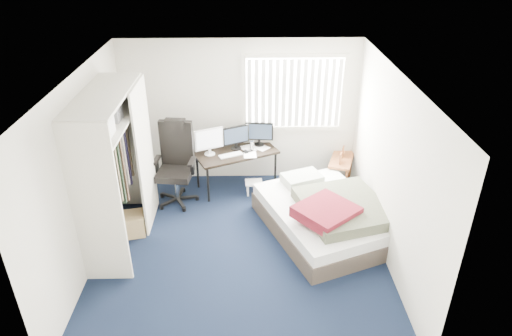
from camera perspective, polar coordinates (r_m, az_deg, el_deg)
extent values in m
plane|color=black|center=(6.64, -1.95, -9.86)|extent=(4.20, 4.20, 0.00)
plane|color=silver|center=(7.86, -1.96, 7.01)|extent=(4.00, 0.00, 4.00)
plane|color=silver|center=(4.23, -2.50, -14.16)|extent=(4.00, 0.00, 4.00)
plane|color=silver|center=(6.32, -20.61, -0.52)|extent=(0.00, 4.20, 4.20)
plane|color=silver|center=(6.24, 16.53, -0.16)|extent=(0.00, 4.20, 4.20)
plane|color=white|center=(5.46, -2.39, 11.21)|extent=(4.20, 4.20, 0.00)
cube|color=white|center=(7.76, 4.74, 9.40)|extent=(1.60, 0.02, 1.20)
cube|color=beige|center=(7.55, 4.96, 13.85)|extent=(1.72, 0.06, 0.06)
cube|color=beige|center=(7.96, 4.58, 5.04)|extent=(1.72, 0.06, 0.06)
cube|color=white|center=(7.70, 4.79, 9.25)|extent=(1.60, 0.04, 1.16)
cube|color=beige|center=(5.80, -19.28, -4.66)|extent=(0.60, 0.04, 2.20)
cube|color=beige|center=(7.32, -15.46, 3.00)|extent=(0.60, 0.04, 2.20)
cube|color=beige|center=(6.12, -18.61, 8.69)|extent=(0.60, 1.80, 0.04)
cube|color=beige|center=(6.24, -18.08, 5.41)|extent=(0.56, 1.74, 0.03)
cylinder|color=silver|center=(6.29, -17.91, 4.41)|extent=(0.03, 1.72, 0.03)
cube|color=#26262B|center=(6.39, -17.55, 0.36)|extent=(0.38, 1.10, 0.90)
cube|color=beige|center=(6.85, -13.67, 1.44)|extent=(0.03, 0.90, 2.20)
cube|color=white|center=(5.80, -19.40, 4.89)|extent=(0.38, 0.30, 0.24)
cube|color=gray|center=(6.24, -18.13, 6.65)|extent=(0.34, 0.28, 0.22)
cube|color=black|center=(7.76, -2.49, 1.91)|extent=(1.51, 1.15, 0.04)
cylinder|color=black|center=(7.52, -6.01, -2.11)|extent=(0.04, 0.04, 0.63)
cylinder|color=black|center=(7.94, -7.31, -0.40)|extent=(0.04, 0.04, 0.63)
cylinder|color=black|center=(7.95, 2.42, -0.15)|extent=(0.04, 0.04, 0.63)
cylinder|color=black|center=(8.36, 0.76, 1.38)|extent=(0.04, 0.04, 0.63)
cube|color=white|center=(7.58, -5.90, 3.62)|extent=(0.47, 0.23, 0.36)
cube|color=white|center=(7.58, -5.90, 3.62)|extent=(0.41, 0.19, 0.31)
cube|color=black|center=(7.75, -2.55, 4.15)|extent=(0.45, 0.23, 0.32)
cube|color=#1E2838|center=(7.75, -2.55, 4.15)|extent=(0.39, 0.18, 0.27)
cube|color=black|center=(7.88, 0.42, 4.61)|extent=(0.45, 0.23, 0.32)
cube|color=#1E2838|center=(7.88, 0.42, 4.61)|extent=(0.39, 0.18, 0.27)
cube|color=white|center=(7.63, -3.16, 1.63)|extent=(0.42, 0.29, 0.02)
cube|color=black|center=(7.72, -1.30, 2.05)|extent=(0.10, 0.12, 0.02)
cylinder|color=silver|center=(7.78, -0.53, 2.82)|extent=(0.08, 0.08, 0.16)
cube|color=white|center=(7.75, -2.49, 2.05)|extent=(0.39, 0.38, 0.00)
cube|color=black|center=(7.71, -9.78, -3.73)|extent=(0.72, 0.72, 0.13)
cylinder|color=silver|center=(7.60, -9.92, -2.28)|extent=(0.06, 0.06, 0.43)
cube|color=black|center=(7.48, -10.07, -0.65)|extent=(0.60, 0.60, 0.11)
cube|color=black|center=(7.49, -9.87, 3.14)|extent=(0.55, 0.17, 0.75)
cube|color=black|center=(7.36, -10.08, 5.41)|extent=(0.34, 0.17, 0.17)
cube|color=black|center=(7.45, -12.37, 0.98)|extent=(0.11, 0.31, 0.04)
cube|color=black|center=(7.30, -8.02, 0.79)|extent=(0.11, 0.31, 0.04)
cube|color=white|center=(7.74, -0.28, -1.81)|extent=(0.30, 0.24, 0.03)
cylinder|color=white|center=(7.73, -1.02, -2.85)|extent=(0.03, 0.03, 0.21)
cylinder|color=white|center=(7.86, -1.08, -2.28)|extent=(0.03, 0.03, 0.21)
cylinder|color=white|center=(7.74, 0.53, -2.80)|extent=(0.03, 0.03, 0.21)
cylinder|color=white|center=(7.87, 0.44, -2.22)|extent=(0.03, 0.03, 0.21)
cube|color=brown|center=(8.06, 10.64, 1.03)|extent=(0.57, 0.79, 0.04)
cube|color=brown|center=(7.92, 9.17, -1.42)|extent=(0.05, 0.05, 0.45)
cube|color=brown|center=(8.47, 9.87, 0.62)|extent=(0.05, 0.05, 0.45)
cube|color=brown|center=(7.89, 11.15, -1.71)|extent=(0.05, 0.05, 0.45)
cube|color=brown|center=(8.45, 11.73, 0.36)|extent=(0.05, 0.05, 0.45)
cube|color=brown|center=(7.87, 10.55, 1.23)|extent=(0.06, 0.14, 0.18)
cube|color=brown|center=(8.11, 10.82, 2.05)|extent=(0.06, 0.14, 0.18)
cube|color=#3F352D|center=(6.98, 8.44, -6.73)|extent=(2.15, 2.43, 0.26)
cube|color=white|center=(6.86, 8.57, -5.28)|extent=(2.10, 2.38, 0.18)
cube|color=#B3B8AA|center=(7.31, 5.77, -1.34)|extent=(0.71, 0.59, 0.14)
cube|color=#3F4332|center=(6.67, 10.87, -4.91)|extent=(1.43, 1.51, 0.18)
cube|color=#510D17|center=(6.39, 8.77, -5.47)|extent=(1.02, 1.02, 0.16)
cube|color=tan|center=(7.06, -15.56, -6.81)|extent=(0.50, 0.41, 0.33)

